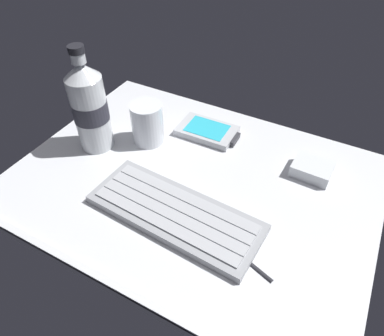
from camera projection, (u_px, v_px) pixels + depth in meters
ground_plane at (191, 185)px, 64.31cm from camera, size 64.00×48.00×2.80cm
keyboard at (175, 213)px, 57.12cm from camera, size 29.63×12.79×1.70cm
handheld_device at (208, 131)px, 73.38cm from camera, size 12.89×7.80×1.50cm
juice_cup at (148, 125)px, 69.66cm from camera, size 6.40×6.40×8.50cm
water_bottle at (91, 106)px, 65.41cm from camera, size 6.73×6.73×20.80cm
charger_block at (312, 169)px, 64.14cm from camera, size 7.20×5.86×2.40cm
stylus_pen at (246, 259)px, 51.28cm from camera, size 9.23×3.66×0.70cm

